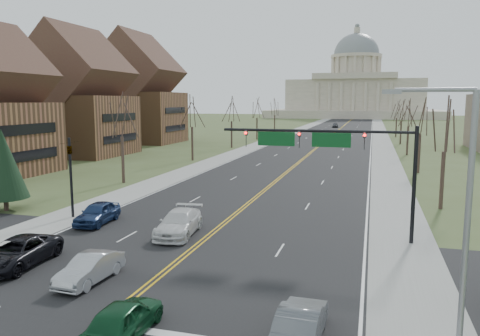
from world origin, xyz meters
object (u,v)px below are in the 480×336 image
Objects in this scene: car_sb_inner_lead at (90,268)px; car_far_nb at (336,137)px; signal_left at (71,168)px; car_nb_outer_lead at (301,323)px; car_sb_outer_lead at (17,252)px; car_nb_inner_lead at (123,319)px; car_sb_inner_second at (179,223)px; car_far_sb at (335,125)px; signal_mast at (330,148)px; street_light at (459,208)px; car_sb_outer_second at (97,213)px.

car_sb_inner_lead is 87.03m from car_far_nb.
car_nb_outer_lead is at bearing -35.41° from signal_left.
car_nb_inner_lead is at bearing -33.53° from car_sb_outer_lead.
car_sb_inner_second is 78.38m from car_far_nb.
car_far_nb is at bearing 80.66° from car_sb_inner_second.
car_far_sb is at bearing 83.54° from car_sb_outer_lead.
car_sb_outer_lead is (-15.28, -9.91, -5.01)m from signal_mast.
car_nb_outer_lead is (-5.02, -0.16, -4.51)m from street_light.
signal_left is at bearing 153.62° from car_sb_outer_second.
car_sb_outer_second is at bearing -55.46° from car_nb_inner_lead.
signal_mast is 2.62× the size of car_far_sb.
car_sb_outer_lead is (3.67, -9.91, -2.96)m from signal_left.
car_far_nb is (5.13, 86.88, 0.07)m from car_sb_inner_lead.
car_sb_inner_lead is at bearing -13.94° from car_nb_outer_lead.
car_far_nb is at bearing 89.28° from car_sb_inner_lead.
car_nb_inner_lead is 91.23m from car_far_nb.
car_sb_inner_lead is (-10.60, 2.89, -0.04)m from car_nb_outer_lead.
street_light is 2.01× the size of car_sb_outer_second.
car_nb_outer_lead is 0.93× the size of car_far_sb.
car_nb_inner_lead is (-11.34, -1.62, -4.51)m from street_light.
car_sb_outer_lead is 1.01× the size of car_far_nb.
car_far_nb is (-10.49, 89.61, -4.48)m from street_light.
car_nb_outer_lead is 15.03m from car_sb_inner_second.
car_far_sb is (-4.26, 53.02, 0.06)m from car_far_nb.
car_sb_inner_lead is 5.03m from car_sb_outer_lead.
car_far_sb reaches higher than car_nb_outer_lead.
car_far_nb is at bearing 96.68° from street_light.
street_light is 12.31m from car_nb_inner_lead.
car_nb_inner_lead is 0.92× the size of car_sb_outer_second.
car_far_sb is at bearing -84.81° from car_nb_outer_lead.
car_sb_outer_lead is at bearing -30.61° from car_nb_inner_lead.
signal_mast is 2.30× the size of car_far_nb.
car_far_sb is (-0.06, 131.29, 0.00)m from car_sb_inner_second.
car_far_sb is at bearing 83.75° from car_sb_inner_second.
signal_mast reaches higher than car_sb_outer_lead.
car_sb_inner_second is at bearing -76.65° from car_nb_inner_lead.
signal_left is 129.51m from car_far_sb.
signal_left is 1.40× the size of car_nb_outer_lead.
car_nb_inner_lead is 6.10m from car_sb_inner_lead.
car_far_sb reaches higher than car_sb_inner_lead.
car_sb_inner_second is (9.55, -2.16, -2.92)m from signal_left.
car_far_nb is 1.14× the size of car_far_sb.
car_nb_outer_lead is at bearing -168.14° from car_nb_inner_lead.
car_nb_inner_lead is 0.77× the size of car_sb_inner_second.
street_light reaches higher than car_nb_inner_lead.
car_sb_outer_second reaches higher than car_nb_inner_lead.
signal_mast is 2.02× the size of signal_left.
car_far_nb is (4.20, 78.27, -0.05)m from car_sb_inner_second.
car_sb_outer_lead is (-20.57, 3.59, -4.47)m from street_light.
signal_mast reaches higher than car_nb_outer_lead.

